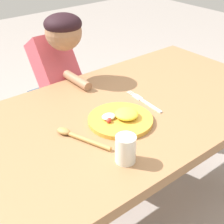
% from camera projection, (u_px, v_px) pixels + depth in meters
% --- Properties ---
extents(ground_plane, '(8.00, 8.00, 0.00)m').
position_uv_depth(ground_plane, '(122.00, 218.00, 1.70)').
color(ground_plane, gray).
extents(dining_table, '(1.47, 0.79, 0.66)m').
position_uv_depth(dining_table, '(125.00, 121.00, 1.39)').
color(dining_table, '#9C6E47').
rests_on(dining_table, ground_plane).
extents(plate, '(0.25, 0.25, 0.05)m').
position_uv_depth(plate, '(121.00, 119.00, 1.27)').
color(plate, gold).
rests_on(plate, dining_table).
extents(fork, '(0.04, 0.22, 0.01)m').
position_uv_depth(fork, '(144.00, 102.00, 1.41)').
color(fork, silver).
rests_on(fork, dining_table).
extents(spoon, '(0.10, 0.23, 0.02)m').
position_uv_depth(spoon, '(77.00, 136.00, 1.18)').
color(spoon, '#B48548').
rests_on(spoon, dining_table).
extents(drinking_cup, '(0.07, 0.07, 0.10)m').
position_uv_depth(drinking_cup, '(126.00, 149.00, 1.05)').
color(drinking_cup, white).
rests_on(drinking_cup, dining_table).
extents(person, '(0.21, 0.45, 0.98)m').
position_uv_depth(person, '(57.00, 93.00, 1.76)').
color(person, '#314E69').
rests_on(person, ground_plane).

